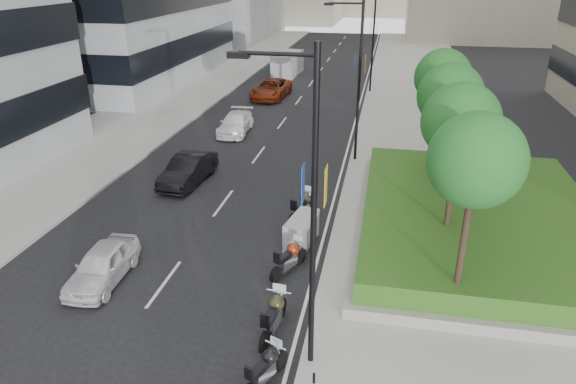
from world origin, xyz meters
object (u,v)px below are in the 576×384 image
(lamp_post_0, at_px, (308,204))
(car_a, at_px, (102,265))
(car_b, at_px, (188,170))
(motorcycle_5, at_px, (301,231))
(delivery_van, at_px, (287,65))
(motorcycle_2, at_px, (265,368))
(motorcycle_3, at_px, (274,316))
(motorcycle_6, at_px, (303,207))
(motorcycle_4, at_px, (289,258))
(car_c, at_px, (236,123))
(lamp_post_1, at_px, (357,74))
(car_d, at_px, (271,89))
(lamp_post_2, at_px, (372,34))

(lamp_post_0, xyz_separation_m, car_a, (-7.86, 2.80, -4.42))
(car_b, bearing_deg, motorcycle_5, -33.14)
(car_b, height_order, delivery_van, delivery_van)
(lamp_post_0, distance_m, motorcycle_5, 8.16)
(delivery_van, bearing_deg, motorcycle_2, -74.66)
(lamp_post_0, relative_size, motorcycle_3, 3.79)
(motorcycle_3, height_order, motorcycle_6, motorcycle_6)
(motorcycle_4, distance_m, car_c, 17.84)
(motorcycle_4, bearing_deg, lamp_post_0, -139.05)
(motorcycle_3, xyz_separation_m, motorcycle_5, (-0.09, 5.58, -0.01))
(car_a, relative_size, car_c, 0.84)
(motorcycle_6, relative_size, car_b, 0.52)
(car_a, relative_size, car_b, 0.85)
(lamp_post_1, relative_size, motorcycle_2, 4.65)
(motorcycle_5, bearing_deg, motorcycle_4, -172.12)
(motorcycle_3, relative_size, car_b, 0.53)
(motorcycle_2, bearing_deg, lamp_post_0, -19.53)
(car_b, relative_size, delivery_van, 0.80)
(motorcycle_5, relative_size, car_d, 0.39)
(lamp_post_0, bearing_deg, car_b, 124.16)
(delivery_van, bearing_deg, motorcycle_6, -72.69)
(motorcycle_6, height_order, car_b, car_b)
(motorcycle_2, height_order, car_b, car_b)
(motorcycle_2, distance_m, car_c, 23.28)
(motorcycle_2, relative_size, motorcycle_5, 0.89)
(car_a, relative_size, car_d, 0.68)
(lamp_post_1, relative_size, delivery_van, 1.62)
(lamp_post_2, bearing_deg, car_a, -103.71)
(car_a, distance_m, car_d, 28.60)
(lamp_post_0, height_order, car_b, lamp_post_0)
(car_b, bearing_deg, motorcycle_6, -20.56)
(lamp_post_1, bearing_deg, car_c, 153.73)
(lamp_post_0, xyz_separation_m, motorcycle_5, (-1.26, 6.73, -4.44))
(lamp_post_1, height_order, car_c, lamp_post_1)
(car_b, xyz_separation_m, car_d, (0.05, 19.33, 0.05))
(lamp_post_0, bearing_deg, motorcycle_6, 100.04)
(car_a, xyz_separation_m, car_d, (-0.28, 28.60, 0.14))
(motorcycle_2, relative_size, delivery_van, 0.35)
(car_c, relative_size, delivery_van, 0.82)
(lamp_post_1, height_order, car_b, lamp_post_1)
(lamp_post_0, height_order, car_d, lamp_post_0)
(motorcycle_2, relative_size, car_d, 0.34)
(motorcycle_4, relative_size, car_d, 0.37)
(motorcycle_3, distance_m, car_c, 21.16)
(lamp_post_1, xyz_separation_m, motorcycle_2, (-0.93, -18.01, -4.52))
(lamp_post_2, relative_size, car_d, 1.59)
(lamp_post_0, xyz_separation_m, lamp_post_2, (0.00, 35.00, 0.00))
(lamp_post_0, bearing_deg, lamp_post_1, 90.00)
(lamp_post_0, bearing_deg, delivery_van, 101.85)
(motorcycle_4, xyz_separation_m, car_b, (-6.83, 7.44, 0.14))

